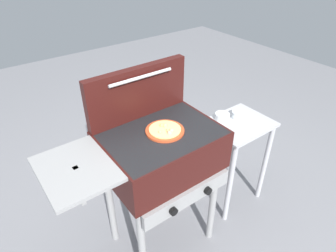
{
  "coord_description": "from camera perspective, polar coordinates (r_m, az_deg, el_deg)",
  "views": [
    {
      "loc": [
        -0.74,
        -1.07,
        1.8
      ],
      "look_at": [
        0.05,
        0.0,
        0.92
      ],
      "focal_mm": 31.31,
      "sensor_mm": 36.0,
      "label": 1
    }
  ],
  "objects": [
    {
      "name": "prep_table",
      "position": [
        2.18,
        12.99,
        -3.7
      ],
      "size": [
        0.44,
        0.36,
        0.71
      ],
      "color": "#B2B2B7",
      "rests_on": "ground_plane"
    },
    {
      "name": "topping_bowl_far",
      "position": [
        2.07,
        10.52,
        1.8
      ],
      "size": [
        0.1,
        0.1,
        0.04
      ],
      "color": "silver",
      "rests_on": "prep_table"
    },
    {
      "name": "topping_bowl_near",
      "position": [
        2.12,
        13.71,
        2.11
      ],
      "size": [
        0.11,
        0.11,
        0.04
      ],
      "color": "silver",
      "rests_on": "prep_table"
    },
    {
      "name": "grill",
      "position": [
        1.66,
        -1.69,
        -5.52
      ],
      "size": [
        0.96,
        0.53,
        0.9
      ],
      "color": "#38110F",
      "rests_on": "ground_plane"
    },
    {
      "name": "ground_plane",
      "position": [
        2.22,
        -1.11,
        -20.67
      ],
      "size": [
        8.0,
        8.0,
        0.0
      ],
      "primitive_type": "plane",
      "color": "gray"
    },
    {
      "name": "grill_lid_open",
      "position": [
        1.66,
        -5.84,
        6.51
      ],
      "size": [
        0.63,
        0.08,
        0.3
      ],
      "color": "#38110F",
      "rests_on": "grill"
    },
    {
      "name": "pizza_cheese",
      "position": [
        1.58,
        -0.58,
        -0.84
      ],
      "size": [
        0.21,
        0.21,
        0.04
      ],
      "color": "#C64723",
      "rests_on": "grill"
    }
  ]
}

